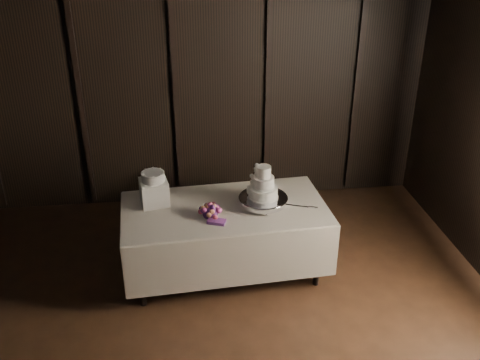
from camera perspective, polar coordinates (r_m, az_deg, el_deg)
name	(u,v)px	position (r m, az deg, el deg)	size (l,w,h in m)	color
room	(183,257)	(3.22, -6.12, -8.18)	(6.08, 7.08, 3.08)	black
display_table	(225,237)	(5.38, -1.59, -6.12)	(2.05, 1.16, 0.76)	beige
cake_stand	(263,201)	(5.22, 2.49, -2.29)	(0.48, 0.48, 0.09)	silver
wedding_cake	(261,186)	(5.12, 2.28, -0.66)	(0.32, 0.28, 0.33)	white
bouquet	(210,211)	(5.03, -3.21, -3.36)	(0.27, 0.37, 0.18)	#B23E56
box_pedestal	(154,192)	(5.28, -9.14, -1.29)	(0.26, 0.26, 0.25)	white
small_cake	(153,177)	(5.20, -9.27, 0.36)	(0.22, 0.22, 0.09)	white
cake_knife	(294,205)	(5.25, 5.80, -2.72)	(0.37, 0.02, 0.01)	silver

